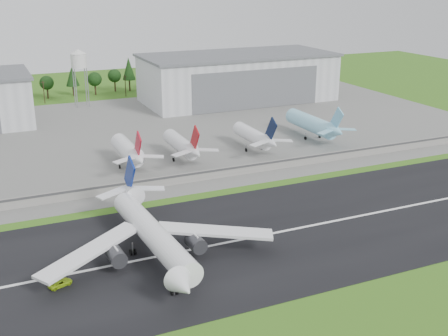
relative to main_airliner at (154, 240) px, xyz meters
name	(u,v)px	position (x,y,z in m)	size (l,w,h in m)	color
ground	(248,259)	(20.33, -9.56, -4.89)	(600.00, 600.00, 0.00)	#2B6918
runway	(231,242)	(20.33, 0.44, -4.84)	(320.00, 60.00, 0.10)	black
runway_centerline	(231,242)	(20.33, 0.44, -4.78)	(220.00, 1.00, 0.02)	white
apron	(123,136)	(20.33, 110.44, -4.84)	(320.00, 150.00, 0.10)	slate
blast_fence	(173,180)	(20.33, 45.42, -3.09)	(240.00, 0.61, 3.50)	gray
hangar_east	(238,77)	(95.33, 155.35, 7.73)	(102.00, 47.00, 25.20)	silver
water_tower	(79,59)	(15.33, 175.44, 19.66)	(8.40, 8.40, 29.40)	#99999E
utility_poles	(87,100)	(20.33, 190.44, -4.89)	(230.00, 3.00, 12.00)	black
treeline	(82,95)	(20.33, 205.44, -4.89)	(320.00, 16.00, 22.00)	black
main_airliner	(154,240)	(0.00, 0.00, 0.00)	(57.18, 59.23, 18.17)	white
ground_vehicle	(60,283)	(-22.64, -4.09, -4.05)	(2.48, 5.38, 1.49)	#9CC717
parked_jet_red_a	(130,152)	(12.01, 67.02, 1.41)	(7.36, 31.29, 16.82)	white
parked_jet_red_b	(183,146)	(31.94, 66.98, 1.19)	(7.36, 31.29, 16.59)	silver
parked_jet_navy	(256,137)	(61.47, 66.98, 1.15)	(7.36, 31.29, 16.54)	white
parked_jet_skyblue	(315,125)	(91.18, 72.05, 1.62)	(7.36, 37.29, 17.09)	#89D1EE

